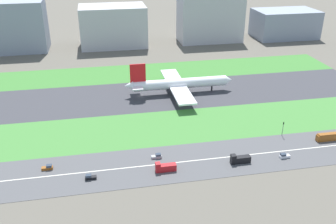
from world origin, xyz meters
TOP-DOWN VIEW (x-y plane):
  - ground_plane at (0.00, 0.00)m, footprint 800.00×800.00m
  - runway at (0.00, 0.00)m, footprint 280.00×46.00m
  - grass_median_north at (0.00, 41.00)m, footprint 280.00×36.00m
  - grass_median_south at (0.00, -41.00)m, footprint 280.00×36.00m
  - highway at (0.00, -73.00)m, footprint 280.00×28.00m
  - highway_centerline at (0.00, -73.00)m, footprint 266.00×0.50m
  - airliner at (22.42, 0.00)m, footprint 65.00×56.00m
  - car_1 at (52.09, -78.00)m, footprint 4.40×1.80m
  - bus_0 at (78.94, -68.00)m, footprint 11.60×2.50m
  - car_2 at (-29.18, -78.00)m, footprint 4.40×1.80m
  - car_3 at (-46.03, -68.00)m, footprint 4.40×1.80m
  - truck_0 at (0.46, -78.00)m, footprint 8.40×2.50m
  - truck_2 at (32.08, -78.00)m, footprint 8.40×2.50m
  - car_0 at (-1.23, -68.00)m, footprint 4.40×1.80m
  - traffic_light at (59.96, -60.01)m, footprint 0.36×0.50m
  - terminal_building at (-90.00, 114.00)m, footprint 57.03×30.12m
  - hangar_building at (-8.03, 114.00)m, footprint 54.06×33.43m
  - office_tower at (75.93, 114.00)m, footprint 54.16×27.62m
  - cargo_warehouse at (147.07, 114.00)m, footprint 55.01×34.70m
  - fuel_tank_west at (-5.19, 159.00)m, footprint 24.87×24.87m

SIDE VIEW (x-z plane):
  - ground_plane at x=0.00m, z-range 0.00..0.00m
  - runway at x=0.00m, z-range 0.00..0.10m
  - grass_median_north at x=0.00m, z-range 0.00..0.10m
  - grass_median_south at x=0.00m, z-range 0.00..0.10m
  - highway at x=0.00m, z-range 0.00..0.10m
  - highway_centerline at x=0.00m, z-range 0.10..0.11m
  - car_1 at x=52.09m, z-range -0.08..1.92m
  - car_2 at x=-29.18m, z-range -0.08..1.92m
  - car_3 at x=-46.03m, z-range -0.08..1.92m
  - car_0 at x=-1.23m, z-range -0.08..1.92m
  - truck_0 at x=0.46m, z-range -0.33..3.67m
  - truck_2 at x=32.08m, z-range -0.33..3.67m
  - bus_0 at x=78.94m, z-range 0.07..3.57m
  - traffic_light at x=59.96m, z-range 0.69..7.89m
  - airliner at x=22.42m, z-range -3.62..16.08m
  - fuel_tank_west at x=-5.19m, z-range 0.00..13.17m
  - cargo_warehouse at x=147.07m, z-range 0.00..24.32m
  - hangar_building at x=-8.03m, z-range 0.00..33.14m
  - terminal_building at x=-90.00m, z-range 0.00..39.49m
  - office_tower at x=75.93m, z-range 0.00..39.81m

